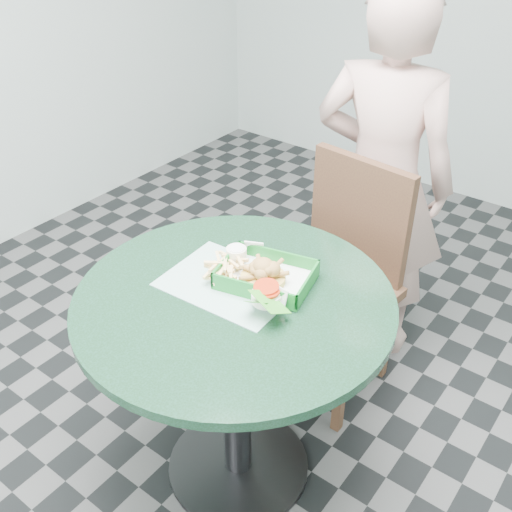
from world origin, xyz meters
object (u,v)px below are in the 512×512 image
Objects in this scene: dining_chair at (342,265)px; food_basket at (266,283)px; cafe_table at (235,345)px; diner_person at (382,177)px; crab_sandwich at (262,277)px; sauce_ramekin at (244,254)px.

dining_chair is 0.57m from food_basket.
diner_person is at bearing 90.29° from cafe_table.
sauce_ramekin is (-0.11, 0.06, 0.00)m from crab_sandwich.
food_basket is at bearing 72.55° from cafe_table.
crab_sandwich is (0.04, -0.82, 0.01)m from diner_person.
sauce_ramekin is (-0.08, 0.15, 0.22)m from cafe_table.
food_basket is 0.04m from crab_sandwich.
diner_person is at bearing 92.74° from food_basket.
food_basket is at bearing 82.86° from diner_person.
food_basket is at bearing 82.36° from crab_sandwich.
sauce_ramekin reaches higher than food_basket.
dining_chair is at bearing 89.29° from cafe_table.
food_basket is 4.25× the size of sauce_ramekin.
crab_sandwich is (-0.00, -0.02, 0.03)m from food_basket.
dining_chair reaches higher than cafe_table.
diner_person is (-0.01, 0.28, 0.25)m from dining_chair.
food_basket is 0.13m from sauce_ramekin.
diner_person reaches higher than sauce_ramekin.
dining_chair is at bearing 79.33° from sauce_ramekin.
crab_sandwich is (0.02, -0.54, 0.27)m from dining_chair.
cafe_table is 0.59× the size of diner_person.
food_basket is (0.04, -0.81, -0.02)m from diner_person.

